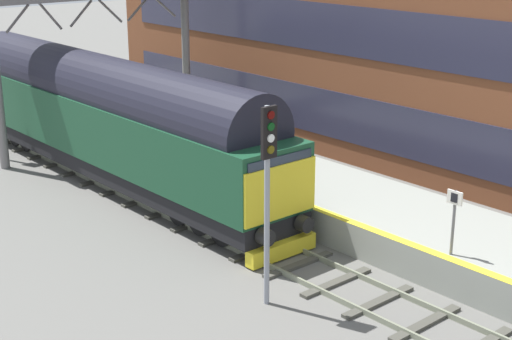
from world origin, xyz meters
TOP-DOWN VIEW (x-y plane):
  - ground_plane at (0.00, 0.00)m, footprint 140.00×140.00m
  - track_main at (0.00, 0.00)m, footprint 2.50×60.00m
  - station_platform at (3.60, 0.00)m, footprint 4.00×44.00m
  - station_building at (11.08, -0.68)m, footprint 5.80×39.37m
  - diesel_locomotive at (0.00, 7.33)m, footprint 2.74×19.39m
  - signal_post_near at (-2.14, -4.00)m, footprint 0.44×0.22m
  - platform_number_sign at (1.98, -6.52)m, footprint 0.10×0.44m
  - overhead_footbridge at (2.05, 11.27)m, footprint 9.30×2.00m

SIDE VIEW (x-z plane):
  - ground_plane at x=0.00m, z-range 0.00..0.00m
  - track_main at x=0.00m, z-range -0.02..0.13m
  - station_platform at x=3.60m, z-range 0.00..1.01m
  - platform_number_sign at x=1.98m, z-range 1.31..3.05m
  - diesel_locomotive at x=0.00m, z-range 0.15..4.83m
  - signal_post_near at x=-2.14m, z-range 0.76..5.89m
  - station_building at x=11.08m, z-range 0.00..10.24m
  - overhead_footbridge at x=2.05m, z-range 2.66..9.51m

